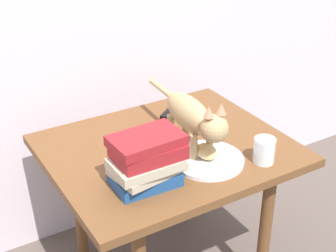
% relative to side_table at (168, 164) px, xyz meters
% --- Properties ---
extents(side_table, '(0.81, 0.67, 0.57)m').
position_rel_side_table_xyz_m(side_table, '(0.00, 0.00, 0.00)').
color(side_table, brown).
rests_on(side_table, ground).
extents(plate, '(0.24, 0.24, 0.01)m').
position_rel_side_table_xyz_m(plate, '(0.06, -0.15, 0.08)').
color(plate, white).
rests_on(plate, side_table).
extents(bread_roll, '(0.07, 0.09, 0.05)m').
position_rel_side_table_xyz_m(bread_roll, '(0.06, -0.15, 0.11)').
color(bread_roll, '#E0BC7A').
rests_on(bread_roll, plate).
extents(cat, '(0.11, 0.48, 0.23)m').
position_rel_side_table_xyz_m(cat, '(0.05, -0.07, 0.20)').
color(cat, tan).
rests_on(cat, side_table).
extents(book_stack, '(0.23, 0.17, 0.17)m').
position_rel_side_table_xyz_m(book_stack, '(-0.17, -0.16, 0.16)').
color(book_stack, '#1E4C8C').
rests_on(book_stack, side_table).
extents(candle_jar, '(0.07, 0.07, 0.08)m').
position_rel_side_table_xyz_m(candle_jar, '(0.22, -0.24, 0.11)').
color(candle_jar, silver).
rests_on(candle_jar, side_table).
extents(tv_remote, '(0.15, 0.12, 0.02)m').
position_rel_side_table_xyz_m(tv_remote, '(0.15, 0.21, 0.08)').
color(tv_remote, black).
rests_on(tv_remote, side_table).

